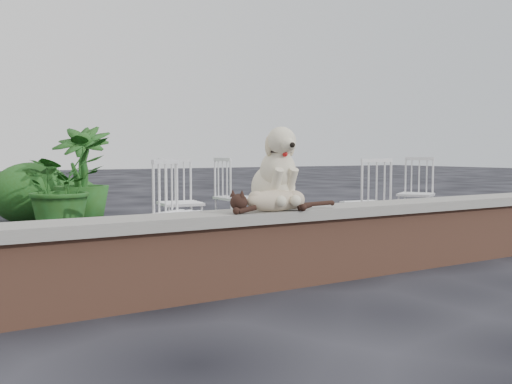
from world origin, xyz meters
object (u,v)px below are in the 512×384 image
chair_d (416,193)px  potted_plant_b (82,176)px  cat (275,199)px  chair_e (236,196)px  chair_c (366,202)px  chair_b (180,202)px  potted_plant_a (62,185)px  chair_a (183,212)px  dog (273,168)px

chair_d → potted_plant_b: (-3.71, 2.52, 0.21)m
cat → chair_e: (1.12, 2.61, -0.20)m
potted_plant_b → cat: bearing=-86.2°
cat → chair_c: chair_c is taller
chair_c → potted_plant_b: size_ratio=0.69×
chair_b → potted_plant_a: potted_plant_a is taller
chair_d → potted_plant_a: (-4.09, 1.99, 0.13)m
chair_e → potted_plant_a: (-1.79, 1.27, 0.13)m
cat → potted_plant_a: size_ratio=0.87×
chair_d → chair_a: (-3.59, -0.63, 0.00)m
dog → chair_d: dog is taller
chair_d → chair_e: size_ratio=1.00×
dog → chair_b: dog is taller
cat → potted_plant_b: size_ratio=0.77×
dog → chair_a: size_ratio=0.66×
chair_b → potted_plant_b: potted_plant_b is taller
cat → chair_b: (0.23, 2.26, -0.20)m
potted_plant_a → cat: bearing=-80.3°
dog → chair_e: (1.04, 2.46, -0.42)m
chair_a → potted_plant_a: potted_plant_a is taller
chair_d → chair_c: 1.59m
chair_d → chair_b: bearing=-128.3°
chair_a → chair_d: bearing=-22.6°
chair_c → chair_e: bearing=-49.6°
cat → potted_plant_a: bearing=105.4°
chair_c → potted_plant_b: bearing=-45.9°
cat → chair_b: bearing=89.8°
chair_b → potted_plant_b: bearing=109.8°
dog → chair_b: bearing=91.5°
potted_plant_a → chair_e: bearing=-35.4°
dog → chair_b: size_ratio=0.66×
dog → chair_c: (1.90, 1.09, -0.42)m
chair_e → potted_plant_a: bearing=51.2°
cat → potted_plant_b: potted_plant_b is taller
dog → chair_c: bearing=35.5°
potted_plant_a → chair_b: bearing=-61.0°
chair_a → potted_plant_b: size_ratio=0.69×
chair_c → potted_plant_a: (-2.64, 2.64, 0.13)m
chair_d → chair_c: bearing=-97.4°
dog → chair_c: size_ratio=0.66×
chair_d → dog: bearing=-94.2°
dog → potted_plant_b: 4.28m
dog → cat: 0.28m
chair_c → potted_plant_b: 3.91m
cat → chair_d: chair_d is taller
chair_b → cat: bearing=-89.7°
chair_e → chair_d: bearing=-110.9°
cat → chair_c: bearing=37.7°
dog → potted_plant_a: (-0.75, 3.73, -0.29)m
chair_e → potted_plant_a: potted_plant_a is taller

